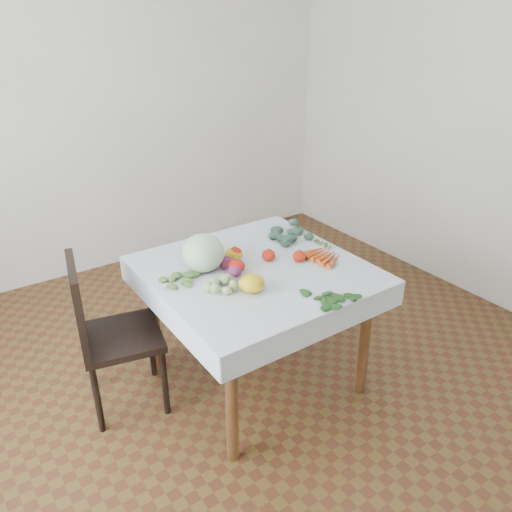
{
  "coord_description": "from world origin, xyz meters",
  "views": [
    {
      "loc": [
        -1.37,
        -1.99,
        2.02
      ],
      "look_at": [
        0.01,
        0.02,
        0.82
      ],
      "focal_mm": 35.0,
      "sensor_mm": 36.0,
      "label": 1
    }
  ],
  "objects_px": {
    "heirloom_back": "(234,254)",
    "cabbage": "(203,253)",
    "table": "(256,285)",
    "chair": "(103,328)",
    "carrot_bunch": "(324,255)"
  },
  "relations": [
    {
      "from": "heirloom_back",
      "to": "cabbage",
      "type": "bearing_deg",
      "value": -177.33
    },
    {
      "from": "cabbage",
      "to": "heirloom_back",
      "type": "relative_size",
      "value": 2.2
    },
    {
      "from": "table",
      "to": "chair",
      "type": "xyz_separation_m",
      "value": [
        -0.79,
        0.26,
        -0.13
      ]
    },
    {
      "from": "table",
      "to": "carrot_bunch",
      "type": "distance_m",
      "value": 0.43
    },
    {
      "from": "heirloom_back",
      "to": "chair",
      "type": "bearing_deg",
      "value": 171.51
    },
    {
      "from": "cabbage",
      "to": "heirloom_back",
      "type": "xyz_separation_m",
      "value": [
        0.2,
        0.01,
        -0.07
      ]
    },
    {
      "from": "table",
      "to": "chair",
      "type": "height_order",
      "value": "chair"
    },
    {
      "from": "table",
      "to": "heirloom_back",
      "type": "xyz_separation_m",
      "value": [
        -0.04,
        0.15,
        0.14
      ]
    },
    {
      "from": "table",
      "to": "chair",
      "type": "bearing_deg",
      "value": 161.53
    },
    {
      "from": "table",
      "to": "cabbage",
      "type": "xyz_separation_m",
      "value": [
        -0.24,
        0.14,
        0.21
      ]
    },
    {
      "from": "table",
      "to": "chair",
      "type": "distance_m",
      "value": 0.84
    },
    {
      "from": "chair",
      "to": "cabbage",
      "type": "bearing_deg",
      "value": -12.41
    },
    {
      "from": "chair",
      "to": "cabbage",
      "type": "relative_size",
      "value": 3.98
    },
    {
      "from": "chair",
      "to": "cabbage",
      "type": "height_order",
      "value": "cabbage"
    },
    {
      "from": "chair",
      "to": "heirloom_back",
      "type": "height_order",
      "value": "chair"
    }
  ]
}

